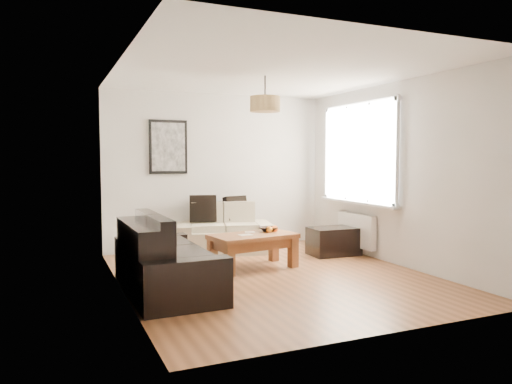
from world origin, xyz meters
name	(u,v)px	position (x,y,z in m)	size (l,w,h in m)	color
floor	(274,276)	(0.00, 0.00, 0.00)	(4.50, 4.50, 0.00)	brown
ceiling	(275,72)	(0.00, 0.00, 2.60)	(3.80, 4.50, 0.00)	white
wall_back	(218,171)	(0.00, 2.25, 1.30)	(3.80, 0.04, 2.60)	silver
wall_front	(389,184)	(0.00, -2.25, 1.30)	(3.80, 0.04, 2.60)	silver
wall_left	(121,178)	(-1.90, 0.00, 1.30)	(0.04, 4.50, 2.60)	silver
wall_right	(395,174)	(1.90, 0.00, 1.30)	(0.04, 4.50, 2.60)	silver
window_bay	(360,153)	(1.86, 0.80, 1.60)	(0.14, 1.90, 1.60)	white
radiator	(356,230)	(1.82, 0.80, 0.38)	(0.10, 0.90, 0.52)	white
poster	(168,147)	(-0.85, 2.22, 1.70)	(0.62, 0.04, 0.87)	black
pendant_shade	(265,104)	(0.00, 0.30, 2.23)	(0.40, 0.40, 0.20)	tan
loveseat_cream	(224,229)	(-0.06, 1.78, 0.37)	(1.49, 0.82, 0.74)	#BAB195
sofa_leather	(167,256)	(-1.43, -0.15, 0.40)	(1.85, 0.90, 0.80)	black
coffee_table	(253,251)	(-0.07, 0.53, 0.24)	(1.16, 0.63, 0.47)	brown
ottoman	(334,241)	(1.45, 0.88, 0.22)	(0.76, 0.49, 0.43)	black
cushion_left	(203,209)	(-0.35, 1.96, 0.70)	(0.43, 0.13, 0.43)	black
cushion_right	(236,208)	(0.22, 1.96, 0.68)	(0.40, 0.12, 0.40)	black
fruit_bowl	(268,229)	(0.23, 0.68, 0.51)	(0.26, 0.26, 0.06)	black
orange_a	(270,230)	(0.20, 0.57, 0.51)	(0.07, 0.07, 0.07)	orange
orange_b	(275,229)	(0.30, 0.62, 0.51)	(0.09, 0.09, 0.09)	orange
orange_c	(269,229)	(0.20, 0.59, 0.51)	(0.09, 0.09, 0.09)	orange
papers	(245,235)	(-0.20, 0.50, 0.48)	(0.18, 0.13, 0.01)	silver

